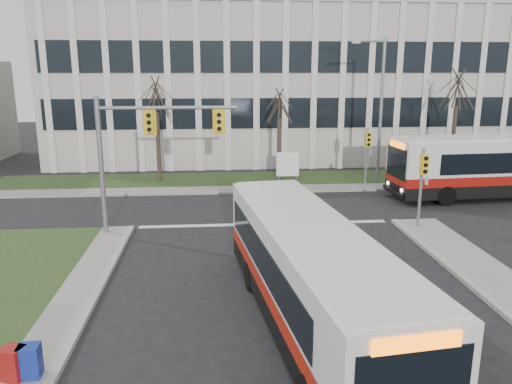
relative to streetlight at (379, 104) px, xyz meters
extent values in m
plane|color=black|center=(-8.03, -16.20, -5.19)|extent=(120.00, 120.00, 0.00)
cube|color=#9E9B93|center=(-3.03, -1.00, -5.12)|extent=(44.00, 1.60, 0.14)
cube|color=#28411B|center=(-3.03, 1.80, -5.13)|extent=(44.00, 5.00, 0.12)
cube|color=#B9B4AB|center=(-3.03, 13.80, 0.81)|extent=(40.00, 16.00, 12.00)
cylinder|color=slate|center=(-15.33, -9.00, -2.09)|extent=(0.22, 0.22, 6.20)
cylinder|color=slate|center=(-12.33, -9.00, 0.51)|extent=(6.00, 0.16, 0.16)
cube|color=yellow|center=(-13.13, -9.15, -0.09)|extent=(0.34, 0.24, 0.92)
cube|color=yellow|center=(-10.13, -9.15, -0.09)|extent=(0.34, 0.24, 0.92)
cylinder|color=slate|center=(-0.83, -9.20, -3.29)|extent=(0.14, 0.14, 3.80)
cube|color=yellow|center=(-0.83, -9.40, -2.09)|extent=(0.34, 0.24, 0.92)
cylinder|color=slate|center=(-0.83, -0.70, -3.29)|extent=(0.14, 0.14, 3.80)
cube|color=yellow|center=(-0.83, -0.90, -2.09)|extent=(0.34, 0.24, 0.92)
cylinder|color=slate|center=(0.17, 0.00, -0.59)|extent=(0.20, 0.20, 9.20)
cylinder|color=slate|center=(-0.73, 0.00, 3.81)|extent=(1.80, 0.14, 0.14)
cube|color=slate|center=(-1.63, 0.00, 3.76)|extent=(0.50, 0.25, 0.18)
cylinder|color=slate|center=(-6.13, 1.30, -4.69)|extent=(0.08, 0.08, 1.00)
cylinder|color=slate|center=(-4.93, 1.30, -4.69)|extent=(0.08, 0.08, 1.00)
cube|color=white|center=(-5.53, 1.30, -3.99)|extent=(1.50, 0.12, 1.60)
cylinder|color=#42352B|center=(-14.03, 1.80, -2.88)|extent=(0.28, 0.28, 4.62)
cylinder|color=#42352B|center=(-6.03, 2.00, -3.15)|extent=(0.28, 0.28, 4.09)
cylinder|color=#42352B|center=(5.97, 1.80, -2.72)|extent=(0.28, 0.28, 4.95)
cube|color=navy|center=(-14.83, -20.06, -4.72)|extent=(0.53, 0.48, 0.95)
cube|color=maroon|center=(-15.18, -20.12, -4.72)|extent=(0.62, 0.59, 0.95)
camera|label=1|loc=(-10.33, -31.03, 2.08)|focal=35.00mm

